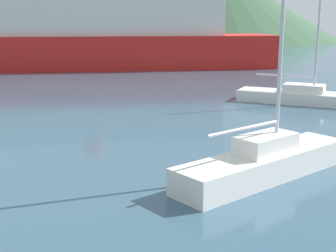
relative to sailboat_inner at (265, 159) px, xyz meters
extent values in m
cube|color=white|center=(0.00, 0.00, -0.19)|extent=(6.27, 4.85, 0.79)
cube|color=white|center=(0.00, 0.00, 0.48)|extent=(2.20, 1.93, 0.55)
cylinder|color=#BCBCC1|center=(-0.82, -0.55, 1.11)|extent=(2.51, 1.72, 0.10)
cube|color=white|center=(6.12, 12.25, -0.26)|extent=(7.34, 5.43, 0.65)
cube|color=white|center=(6.12, 12.25, 0.29)|extent=(2.59, 2.29, 0.45)
cylinder|color=#BCBCC1|center=(6.60, 11.96, 3.12)|extent=(0.12, 0.12, 6.12)
cylinder|color=#BCBCC1|center=(5.17, 12.81, 0.96)|extent=(2.91, 1.78, 0.10)
cube|color=red|center=(-7.14, 33.50, 1.00)|extent=(36.67, 8.47, 3.16)
cube|color=silver|center=(-7.14, 33.50, 4.48)|extent=(25.71, 7.02, 3.81)
cone|color=#38563D|center=(-24.36, 99.41, 5.00)|extent=(42.13, 42.13, 11.17)
cone|color=#38563D|center=(16.81, 92.32, 7.78)|extent=(55.19, 55.19, 16.72)
camera|label=1|loc=(-4.35, -13.19, 4.14)|focal=50.00mm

